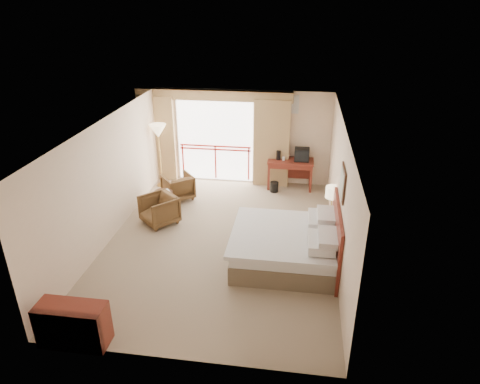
% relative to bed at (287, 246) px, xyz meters
% --- Properties ---
extents(floor, '(7.00, 7.00, 0.00)m').
position_rel_bed_xyz_m(floor, '(-1.50, 0.60, -0.38)').
color(floor, '#86745B').
rests_on(floor, ground).
extents(ceiling, '(7.00, 7.00, 0.00)m').
position_rel_bed_xyz_m(ceiling, '(-1.50, 0.60, 2.32)').
color(ceiling, white).
rests_on(ceiling, wall_back).
extents(wall_back, '(5.00, 0.00, 5.00)m').
position_rel_bed_xyz_m(wall_back, '(-1.50, 4.10, 0.97)').
color(wall_back, beige).
rests_on(wall_back, ground).
extents(wall_front, '(5.00, 0.00, 5.00)m').
position_rel_bed_xyz_m(wall_front, '(-1.50, -2.90, 0.97)').
color(wall_front, beige).
rests_on(wall_front, ground).
extents(wall_left, '(0.00, 7.00, 7.00)m').
position_rel_bed_xyz_m(wall_left, '(-4.00, 0.60, 0.97)').
color(wall_left, beige).
rests_on(wall_left, ground).
extents(wall_right, '(0.00, 7.00, 7.00)m').
position_rel_bed_xyz_m(wall_right, '(1.00, 0.60, 0.97)').
color(wall_right, beige).
rests_on(wall_right, ground).
extents(balcony_door, '(2.40, 0.00, 2.40)m').
position_rel_bed_xyz_m(balcony_door, '(-2.30, 4.08, 0.82)').
color(balcony_door, white).
rests_on(balcony_door, wall_back).
extents(balcony_railing, '(2.09, 0.03, 1.02)m').
position_rel_bed_xyz_m(balcony_railing, '(-2.30, 4.06, 0.44)').
color(balcony_railing, red).
rests_on(balcony_railing, wall_back).
extents(curtain_left, '(1.00, 0.26, 2.50)m').
position_rel_bed_xyz_m(curtain_left, '(-3.95, 3.95, 0.87)').
color(curtain_left, '#94744B').
rests_on(curtain_left, wall_back).
extents(curtain_right, '(1.00, 0.26, 2.50)m').
position_rel_bed_xyz_m(curtain_right, '(-0.65, 3.95, 0.87)').
color(curtain_right, '#94744B').
rests_on(curtain_right, wall_back).
extents(valance, '(4.40, 0.22, 0.28)m').
position_rel_bed_xyz_m(valance, '(-2.30, 3.98, 2.17)').
color(valance, '#94744B').
rests_on(valance, wall_back).
extents(hvac_vent, '(0.50, 0.04, 0.50)m').
position_rel_bed_xyz_m(hvac_vent, '(-0.20, 4.07, 1.97)').
color(hvac_vent, silver).
rests_on(hvac_vent, wall_back).
extents(bed, '(2.13, 2.06, 0.97)m').
position_rel_bed_xyz_m(bed, '(0.00, 0.00, 0.00)').
color(bed, brown).
rests_on(bed, floor).
extents(headboard, '(0.06, 2.10, 1.30)m').
position_rel_bed_xyz_m(headboard, '(0.96, 0.00, 0.27)').
color(headboard, '#5D1F18').
rests_on(headboard, wall_right).
extents(framed_art, '(0.04, 0.72, 0.60)m').
position_rel_bed_xyz_m(framed_art, '(0.97, 0.00, 1.47)').
color(framed_art, black).
rests_on(framed_art, wall_right).
extents(nightstand, '(0.44, 0.52, 0.61)m').
position_rel_bed_xyz_m(nightstand, '(0.93, 1.24, -0.07)').
color(nightstand, '#5D1F18').
rests_on(nightstand, floor).
extents(table_lamp, '(0.32, 0.32, 0.56)m').
position_rel_bed_xyz_m(table_lamp, '(0.93, 1.29, 0.67)').
color(table_lamp, tan).
rests_on(table_lamp, nightstand).
extents(phone, '(0.22, 0.19, 0.08)m').
position_rel_bed_xyz_m(phone, '(0.88, 1.09, 0.28)').
color(phone, black).
rests_on(phone, nightstand).
extents(desk, '(1.28, 0.62, 0.84)m').
position_rel_bed_xyz_m(desk, '(-0.08, 3.84, 0.27)').
color(desk, '#5D1F18').
rests_on(desk, floor).
extents(tv, '(0.40, 0.32, 0.37)m').
position_rel_bed_xyz_m(tv, '(0.22, 3.78, 0.64)').
color(tv, black).
rests_on(tv, desk).
extents(coffee_maker, '(0.13, 0.13, 0.26)m').
position_rel_bed_xyz_m(coffee_maker, '(-0.43, 3.79, 0.59)').
color(coffee_maker, black).
rests_on(coffee_maker, desk).
extents(cup, '(0.09, 0.09, 0.11)m').
position_rel_bed_xyz_m(cup, '(-0.28, 3.74, 0.51)').
color(cup, white).
rests_on(cup, desk).
extents(wastebasket, '(0.24, 0.24, 0.29)m').
position_rel_bed_xyz_m(wastebasket, '(-0.50, 3.43, -0.23)').
color(wastebasket, black).
rests_on(wastebasket, floor).
extents(armchair_far, '(1.04, 1.04, 0.68)m').
position_rel_bed_xyz_m(armchair_far, '(-3.05, 2.63, -0.38)').
color(armchair_far, '#4B331B').
rests_on(armchair_far, floor).
extents(armchair_near, '(1.09, 1.09, 0.71)m').
position_rel_bed_xyz_m(armchair_near, '(-3.13, 1.22, -0.38)').
color(armchair_near, '#4B331B').
rests_on(armchair_near, floor).
extents(side_table, '(0.48, 0.48, 0.52)m').
position_rel_bed_xyz_m(side_table, '(-3.22, 1.88, -0.02)').
color(side_table, black).
rests_on(side_table, floor).
extents(book, '(0.24, 0.26, 0.02)m').
position_rel_bed_xyz_m(book, '(-3.22, 1.88, 0.15)').
color(book, white).
rests_on(book, side_table).
extents(floor_lamp, '(0.46, 0.46, 1.82)m').
position_rel_bed_xyz_m(floor_lamp, '(-3.77, 3.41, 1.19)').
color(floor_lamp, tan).
rests_on(floor_lamp, floor).
extents(dresser, '(1.09, 0.46, 0.73)m').
position_rel_bed_xyz_m(dresser, '(-3.23, -2.79, -0.01)').
color(dresser, '#5D1F18').
rests_on(dresser, floor).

